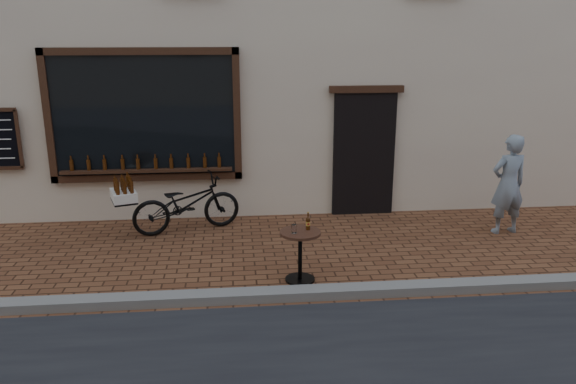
{
  "coord_description": "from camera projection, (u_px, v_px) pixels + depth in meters",
  "views": [
    {
      "loc": [
        -0.41,
        -6.17,
        3.25
      ],
      "look_at": [
        0.32,
        1.2,
        1.1
      ],
      "focal_mm": 35.0,
      "sensor_mm": 36.0,
      "label": 1
    }
  ],
  "objects": [
    {
      "name": "ground",
      "position": [
        272.0,
        306.0,
        6.84
      ],
      "size": [
        90.0,
        90.0,
        0.0
      ],
      "primitive_type": "plane",
      "color": "#57301C",
      "rests_on": "ground"
    },
    {
      "name": "kerb",
      "position": [
        271.0,
        295.0,
        7.01
      ],
      "size": [
        90.0,
        0.25,
        0.12
      ],
      "primitive_type": "cube",
      "color": "slate",
      "rests_on": "ground"
    },
    {
      "name": "cargo_bicycle",
      "position": [
        184.0,
        203.0,
        9.27
      ],
      "size": [
        2.15,
        1.2,
        1.01
      ],
      "rotation": [
        0.0,
        0.0,
        1.89
      ],
      "color": "black",
      "rests_on": "ground"
    },
    {
      "name": "bistro_table",
      "position": [
        300.0,
        245.0,
        7.42
      ],
      "size": [
        0.55,
        0.55,
        0.94
      ],
      "color": "black",
      "rests_on": "ground"
    },
    {
      "name": "pedestrian",
      "position": [
        508.0,
        184.0,
        9.12
      ],
      "size": [
        0.65,
        0.47,
        1.65
      ],
      "primitive_type": "imported",
      "rotation": [
        0.0,
        0.0,
        3.28
      ],
      "color": "gray",
      "rests_on": "ground"
    }
  ]
}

